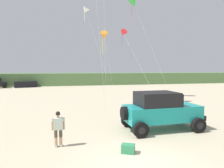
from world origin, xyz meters
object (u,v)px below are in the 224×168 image
object	(u,v)px
kite_red_delta	(133,3)
kite_orange_streamer	(123,33)
jeep	(161,110)
person_watching	(58,127)
distant_sedan	(26,84)
kite_yellow_diamond	(85,11)
cooler_box	(128,149)
kite_purple_stunt	(104,36)

from	to	relation	value
kite_red_delta	kite_orange_streamer	bearing A→B (deg)	174.50
jeep	person_watching	world-z (taller)	jeep
jeep	distant_sedan	size ratio (longest dim) A/B	1.16
kite_orange_streamer	kite_yellow_diamond	bearing A→B (deg)	128.26
distant_sedan	kite_orange_streamer	world-z (taller)	kite_orange_streamer
kite_red_delta	distant_sedan	bearing A→B (deg)	128.11
distant_sedan	kite_red_delta	distance (m)	27.79
jeep	person_watching	xyz separation A→B (m)	(-5.82, -1.30, -0.26)
cooler_box	kite_purple_stunt	distance (m)	16.12
jeep	kite_orange_streamer	distance (m)	14.27
jeep	distant_sedan	bearing A→B (deg)	112.04
person_watching	kite_red_delta	xyz separation A→B (m)	(8.43, 13.71, 10.58)
kite_purple_stunt	jeep	bearing A→B (deg)	-84.59
jeep	kite_red_delta	distance (m)	16.34
distant_sedan	kite_purple_stunt	distance (m)	25.05
person_watching	distant_sedan	bearing A→B (deg)	102.25
jeep	kite_purple_stunt	size ratio (longest dim) A/B	0.61
kite_red_delta	kite_orange_streamer	world-z (taller)	kite_red_delta
jeep	kite_yellow_diamond	distance (m)	20.57
kite_purple_stunt	kite_orange_streamer	bearing A→B (deg)	19.67
kite_orange_streamer	jeep	bearing A→B (deg)	-96.51
kite_red_delta	kite_yellow_diamond	world-z (taller)	kite_red_delta
distant_sedan	kite_orange_streamer	size ratio (longest dim) A/B	0.50
cooler_box	distant_sedan	xyz separation A→B (m)	(-10.26, 35.22, 0.41)
kite_orange_streamer	kite_yellow_diamond	size ratio (longest dim) A/B	0.69
person_watching	kite_orange_streamer	bearing A→B (deg)	62.31
distant_sedan	kite_red_delta	size ratio (longest dim) A/B	0.34
cooler_box	distant_sedan	world-z (taller)	distant_sedan
cooler_box	kite_orange_streamer	world-z (taller)	kite_orange_streamer
person_watching	kite_red_delta	world-z (taller)	kite_red_delta
cooler_box	distant_sedan	distance (m)	36.69
jeep	distant_sedan	xyz separation A→B (m)	(-13.16, 32.51, -0.60)
jeep	kite_purple_stunt	xyz separation A→B (m)	(-1.10, 11.61, 6.14)
person_watching	cooler_box	world-z (taller)	person_watching
cooler_box	person_watching	bearing A→B (deg)	-178.77
distant_sedan	kite_red_delta	bearing A→B (deg)	-67.64
distant_sedan	kite_purple_stunt	size ratio (longest dim) A/B	0.53
kite_red_delta	kite_yellow_diamond	bearing A→B (deg)	135.05
kite_yellow_diamond	kite_red_delta	bearing A→B (deg)	-44.95
cooler_box	kite_yellow_diamond	distance (m)	23.28
kite_yellow_diamond	distant_sedan	bearing A→B (deg)	125.38
person_watching	kite_orange_streamer	xyz separation A→B (m)	(7.25, 13.82, 6.97)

